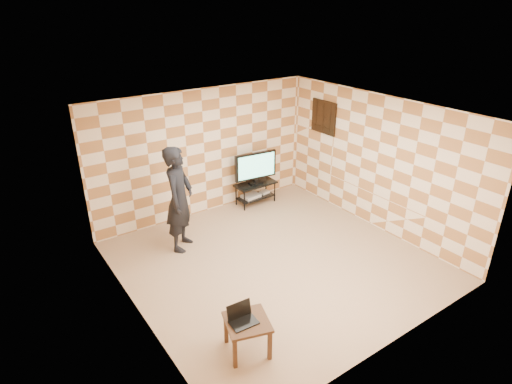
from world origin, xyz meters
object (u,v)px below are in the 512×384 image
at_px(tv, 256,167).
at_px(tv_stand, 256,189).
at_px(side_table, 247,326).
at_px(person, 179,199).

bearing_deg(tv, tv_stand, 96.44).
bearing_deg(side_table, person, 80.93).
height_order(tv_stand, person, person).
bearing_deg(side_table, tv, 53.71).
bearing_deg(side_table, tv_stand, 53.74).
bearing_deg(tv_stand, side_table, -126.26).
relative_size(tv_stand, person, 0.48).
bearing_deg(person, tv_stand, -26.21).
relative_size(side_table, person, 0.35).
relative_size(tv_stand, tv, 0.95).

